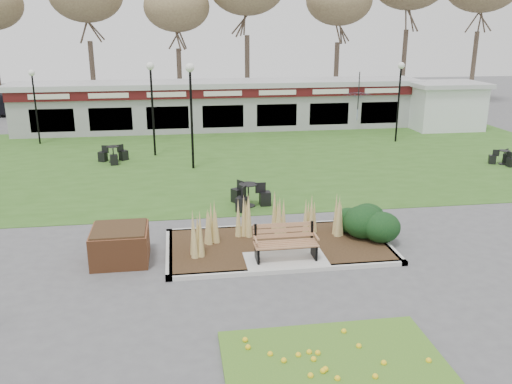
{
  "coord_description": "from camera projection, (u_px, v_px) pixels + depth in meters",
  "views": [
    {
      "loc": [
        -2.78,
        -12.95,
        6.18
      ],
      "look_at": [
        -0.53,
        2.0,
        1.47
      ],
      "focal_mm": 38.0,
      "sensor_mm": 36.0,
      "label": 1
    }
  ],
  "objects": [
    {
      "name": "lamp_post_mid_right",
      "position": [
        151.0,
        88.0,
        25.56
      ],
      "size": [
        0.37,
        0.37,
        4.48
      ],
      "color": "black",
      "rests_on": "ground"
    },
    {
      "name": "ground",
      "position": [
        287.0,
        266.0,
        14.46
      ],
      "size": [
        100.0,
        100.0,
        0.0
      ],
      "primitive_type": "plane",
      "color": "#515154",
      "rests_on": "ground"
    },
    {
      "name": "service_hut",
      "position": [
        445.0,
        105.0,
        32.94
      ],
      "size": [
        4.4,
        3.4,
        2.83
      ],
      "color": "silver",
      "rests_on": "ground"
    },
    {
      "name": "bistro_set_d",
      "position": [
        503.0,
        160.0,
        24.76
      ],
      "size": [
        1.21,
        1.14,
        0.65
      ],
      "color": "black",
      "rests_on": "ground"
    },
    {
      "name": "planting_bed",
      "position": [
        320.0,
        232.0,
        15.81
      ],
      "size": [
        6.75,
        3.4,
        1.27
      ],
      "color": "#302013",
      "rests_on": "ground"
    },
    {
      "name": "brick_planter",
      "position": [
        120.0,
        244.0,
        14.64
      ],
      "size": [
        1.5,
        1.5,
        0.95
      ],
      "color": "brown",
      "rests_on": "ground"
    },
    {
      "name": "lawn",
      "position": [
        236.0,
        159.0,
        25.79
      ],
      "size": [
        34.0,
        16.0,
        0.02
      ],
      "primitive_type": "cube",
      "color": "#30581B",
      "rests_on": "ground"
    },
    {
      "name": "car_black",
      "position": [
        7.0,
        104.0,
        37.68
      ],
      "size": [
        4.99,
        2.01,
        1.61
      ],
      "primitive_type": "imported",
      "rotation": [
        0.0,
        0.0,
        1.51
      ],
      "color": "black",
      "rests_on": "ground"
    },
    {
      "name": "bistro_set_c",
      "position": [
        248.0,
        199.0,
        19.04
      ],
      "size": [
        1.36,
        1.54,
        0.82
      ],
      "color": "black",
      "rests_on": "ground"
    },
    {
      "name": "patio_umbrella",
      "position": [
        358.0,
        106.0,
        32.14
      ],
      "size": [
        1.99,
        2.02,
        2.4
      ],
      "color": "black",
      "rests_on": "ground"
    },
    {
      "name": "lamp_post_mid_left",
      "position": [
        191.0,
        93.0,
        23.15
      ],
      "size": [
        0.38,
        0.38,
        4.6
      ],
      "color": "black",
      "rests_on": "ground"
    },
    {
      "name": "food_pavilion",
      "position": [
        221.0,
        105.0,
        32.87
      ],
      "size": [
        24.6,
        3.4,
        2.9
      ],
      "color": "#9C9C9F",
      "rests_on": "ground"
    },
    {
      "name": "flower_bed",
      "position": [
        337.0,
        366.0,
        10.09
      ],
      "size": [
        4.2,
        3.0,
        0.16
      ],
      "color": "#3B7421",
      "rests_on": "ground"
    },
    {
      "name": "bistro_set_b",
      "position": [
        113.0,
        157.0,
        25.15
      ],
      "size": [
        1.39,
        1.31,
        0.75
      ],
      "color": "black",
      "rests_on": "ground"
    },
    {
      "name": "park_bench",
      "position": [
        285.0,
        242.0,
        14.52
      ],
      "size": [
        1.7,
        0.66,
        0.93
      ],
      "color": "#946343",
      "rests_on": "ground"
    },
    {
      "name": "lamp_post_far_right",
      "position": [
        400.0,
        84.0,
        28.72
      ],
      "size": [
        0.35,
        0.35,
        4.26
      ],
      "color": "black",
      "rests_on": "ground"
    },
    {
      "name": "lamp_post_far_left",
      "position": [
        34.0,
        90.0,
        28.24
      ],
      "size": [
        0.33,
        0.33,
        3.92
      ],
      "color": "black",
      "rests_on": "ground"
    }
  ]
}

